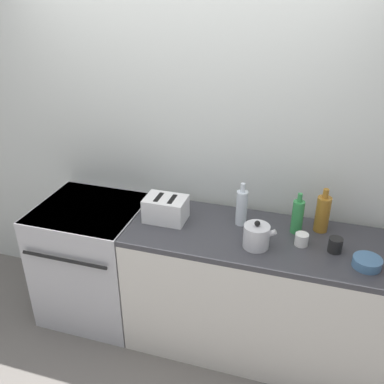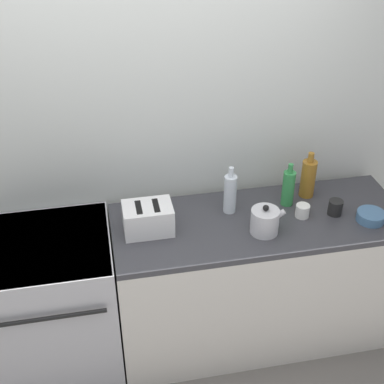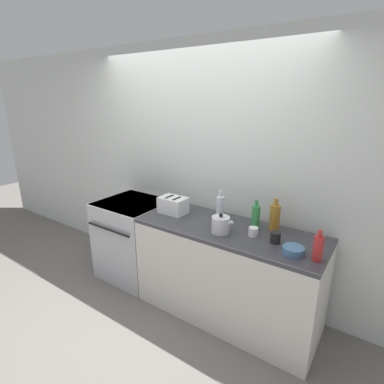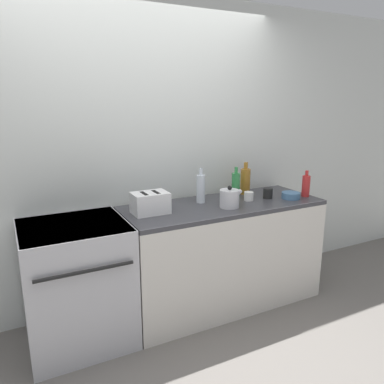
# 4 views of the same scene
# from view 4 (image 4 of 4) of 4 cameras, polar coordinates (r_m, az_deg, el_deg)

# --- Properties ---
(ground_plane) EXTENTS (12.00, 12.00, 0.00)m
(ground_plane) POSITION_cam_4_polar(r_m,az_deg,el_deg) (3.04, -2.62, -21.58)
(ground_plane) COLOR slate
(wall_back) EXTENTS (8.00, 0.05, 2.60)m
(wall_back) POSITION_cam_4_polar(r_m,az_deg,el_deg) (3.19, -8.37, 5.44)
(wall_back) COLOR silver
(wall_back) RESTS_ON ground_plane
(stove) EXTENTS (0.73, 0.71, 0.91)m
(stove) POSITION_cam_4_polar(r_m,az_deg,el_deg) (2.93, -17.07, -13.03)
(stove) COLOR #B7B7BC
(stove) RESTS_ON ground_plane
(counter_block) EXTENTS (1.71, 0.65, 0.91)m
(counter_block) POSITION_cam_4_polar(r_m,az_deg,el_deg) (3.31, 4.63, -9.34)
(counter_block) COLOR silver
(counter_block) RESTS_ON ground_plane
(kettle) EXTENTS (0.20, 0.16, 0.18)m
(kettle) POSITION_cam_4_polar(r_m,az_deg,el_deg) (3.04, 5.75, -0.97)
(kettle) COLOR silver
(kettle) RESTS_ON counter_block
(toaster) EXTENTS (0.27, 0.19, 0.16)m
(toaster) POSITION_cam_4_polar(r_m,az_deg,el_deg) (2.88, -6.39, -1.65)
(toaster) COLOR white
(toaster) RESTS_ON counter_block
(bottle_green) EXTENTS (0.07, 0.07, 0.27)m
(bottle_green) POSITION_cam_4_polar(r_m,az_deg,el_deg) (3.34, 6.68, 1.09)
(bottle_green) COLOR #338C47
(bottle_green) RESTS_ON counter_block
(bottle_red) EXTENTS (0.07, 0.07, 0.24)m
(bottle_red) POSITION_cam_4_polar(r_m,az_deg,el_deg) (3.51, 16.97, 0.94)
(bottle_red) COLOR #B72828
(bottle_red) RESTS_ON counter_block
(bottle_amber) EXTENTS (0.09, 0.09, 0.29)m
(bottle_amber) POSITION_cam_4_polar(r_m,az_deg,el_deg) (3.47, 8.13, 1.70)
(bottle_amber) COLOR #9E6B23
(bottle_amber) RESTS_ON counter_block
(bottle_clear) EXTENTS (0.07, 0.07, 0.30)m
(bottle_clear) POSITION_cam_4_polar(r_m,az_deg,el_deg) (3.15, 1.35, 0.58)
(bottle_clear) COLOR silver
(bottle_clear) RESTS_ON counter_block
(cup_white) EXTENTS (0.08, 0.08, 0.08)m
(cup_white) POSITION_cam_4_polar(r_m,az_deg,el_deg) (3.27, 8.64, -0.64)
(cup_white) COLOR white
(cup_white) RESTS_ON counter_block
(cup_black) EXTENTS (0.08, 0.08, 0.09)m
(cup_black) POSITION_cam_4_polar(r_m,az_deg,el_deg) (3.37, 11.49, -0.18)
(cup_black) COLOR black
(cup_black) RESTS_ON counter_block
(bowl) EXTENTS (0.16, 0.16, 0.05)m
(bowl) POSITION_cam_4_polar(r_m,az_deg,el_deg) (3.41, 14.82, -0.51)
(bowl) COLOR teal
(bowl) RESTS_ON counter_block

